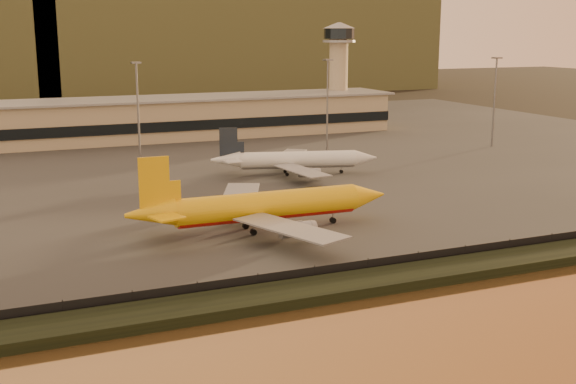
% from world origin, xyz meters
% --- Properties ---
extents(ground, '(900.00, 900.00, 0.00)m').
position_xyz_m(ground, '(0.00, 0.00, 0.00)').
color(ground, black).
rests_on(ground, ground).
extents(embankment, '(320.00, 7.00, 1.40)m').
position_xyz_m(embankment, '(0.00, -17.00, 0.70)').
color(embankment, black).
rests_on(embankment, ground).
extents(tarmac, '(320.00, 220.00, 0.20)m').
position_xyz_m(tarmac, '(0.00, 95.00, 0.10)').
color(tarmac, '#2D2D2D').
rests_on(tarmac, ground).
extents(perimeter_fence, '(300.00, 0.05, 2.20)m').
position_xyz_m(perimeter_fence, '(0.00, -13.00, 1.30)').
color(perimeter_fence, black).
rests_on(perimeter_fence, tarmac).
extents(terminal_building, '(202.00, 25.00, 12.60)m').
position_xyz_m(terminal_building, '(-14.52, 125.55, 6.25)').
color(terminal_building, tan).
rests_on(terminal_building, tarmac).
extents(control_tower, '(11.20, 11.20, 35.50)m').
position_xyz_m(control_tower, '(70.00, 131.00, 21.66)').
color(control_tower, tan).
rests_on(control_tower, tarmac).
extents(apron_light_masts, '(152.20, 12.20, 25.40)m').
position_xyz_m(apron_light_masts, '(15.00, 75.00, 15.70)').
color(apron_light_masts, slate).
rests_on(apron_light_masts, tarmac).
extents(distant_hills, '(470.00, 160.00, 70.00)m').
position_xyz_m(distant_hills, '(-20.74, 340.00, 31.39)').
color(distant_hills, brown).
rests_on(distant_hills, ground).
extents(dhl_cargo_jet, '(45.51, 44.71, 13.63)m').
position_xyz_m(dhl_cargo_jet, '(-3.06, 13.67, 4.27)').
color(dhl_cargo_jet, '#E7AA0C').
rests_on(dhl_cargo_jet, tarmac).
extents(white_narrowbody_jet, '(38.38, 36.66, 11.19)m').
position_xyz_m(white_narrowbody_jet, '(21.04, 55.90, 3.54)').
color(white_narrowbody_jet, silver).
rests_on(white_narrowbody_jet, tarmac).
extents(gse_vehicle_yellow, '(4.35, 2.36, 1.87)m').
position_xyz_m(gse_vehicle_yellow, '(12.86, 25.12, 1.13)').
color(gse_vehicle_yellow, '#E7AA0C').
rests_on(gse_vehicle_yellow, tarmac).
extents(gse_vehicle_white, '(4.60, 3.26, 1.89)m').
position_xyz_m(gse_vehicle_white, '(-10.12, 29.31, 1.15)').
color(gse_vehicle_white, silver).
rests_on(gse_vehicle_white, tarmac).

